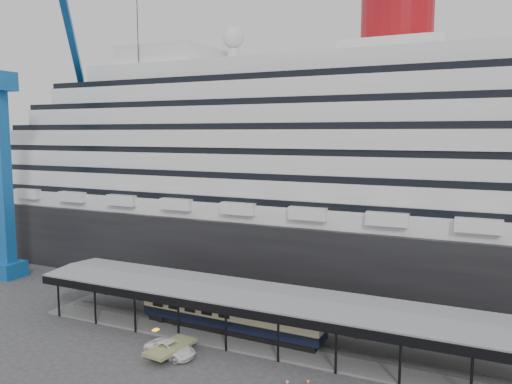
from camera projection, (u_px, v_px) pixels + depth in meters
ground at (247, 360)px, 49.19m from camera, size 200.00×200.00×0.00m
cruise_ship at (339, 159)px, 75.82m from camera, size 130.00×30.00×43.90m
platform_canopy at (268, 320)px, 53.41m from camera, size 56.00×9.18×5.30m
crane_blue at (9, 148)px, 75.25m from camera, size 22.63×19.19×47.60m
port_truck at (170, 349)px, 49.90m from camera, size 5.65×3.09×1.50m
pullman_carriage at (230, 311)px, 55.30m from camera, size 21.87×3.44×21.41m
traffic_cone_left at (173, 346)px, 51.57m from camera, size 0.46×0.46×0.75m
traffic_cone_mid at (287, 383)px, 43.92m from camera, size 0.52×0.52×0.77m
traffic_cone_right at (308, 382)px, 44.11m from camera, size 0.36×0.36×0.69m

